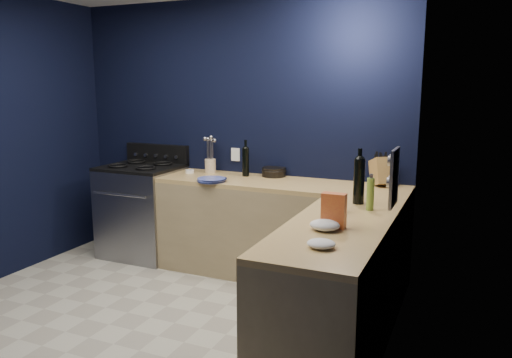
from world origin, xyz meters
The scene contains 26 objects.
floor centered at (0.00, 0.00, -0.01)m, with size 3.50×3.50×0.02m, color #B0AD9B.
wall_back centered at (0.00, 1.76, 1.30)m, with size 3.50×0.02×2.60m, color black.
wall_right centered at (1.76, 0.00, 1.30)m, with size 0.02×3.50×2.60m, color black.
cab_back centered at (0.60, 1.44, 0.43)m, with size 2.30×0.63×0.86m, color #9B865E.
top_back centered at (0.60, 1.44, 0.88)m, with size 2.30×0.63×0.04m, color olive.
cab_right centered at (1.44, 0.29, 0.43)m, with size 0.63×1.67×0.86m, color #9B865E.
top_right centered at (1.44, 0.29, 0.88)m, with size 0.63×1.67×0.04m, color olive.
gas_range centered at (-0.93, 1.42, 0.46)m, with size 0.76×0.66×0.92m, color gray.
oven_door centered at (-0.93, 1.10, 0.45)m, with size 0.59×0.02×0.42m, color black.
cooktop centered at (-0.93, 1.42, 0.94)m, with size 0.76×0.66×0.03m, color black.
backguard centered at (-0.93, 1.72, 1.04)m, with size 0.76×0.06×0.20m, color black.
spice_panel centered at (1.74, 0.55, 1.18)m, with size 0.02×0.28×0.38m, color gray.
wall_outlet centered at (0.00, 1.74, 1.08)m, with size 0.09×0.02×0.13m, color white.
plate_stack centered at (0.02, 1.20, 0.92)m, with size 0.26×0.26×0.03m, color #303C8C.
ramekin centered at (-0.40, 1.51, 0.92)m, with size 0.09×0.09×0.03m, color white.
utensil_crock centered at (-0.22, 1.61, 0.97)m, with size 0.11×0.11×0.14m, color beige.
wine_bottle_back centered at (0.19, 1.58, 1.04)m, with size 0.07×0.07×0.27m, color black.
lemon_basket centered at (0.44, 1.67, 0.94)m, with size 0.23×0.23×0.09m, color black.
knife_block centered at (1.46, 1.65, 1.02)m, with size 0.13×0.21×0.23m, color olive.
wine_bottle_right centered at (1.43, 0.89, 1.07)m, with size 0.08×0.08×0.34m, color black.
oil_bottle centered at (1.55, 0.73, 1.02)m, with size 0.05×0.05×0.23m, color olive.
spice_jar_near centered at (1.39, 0.61, 0.95)m, with size 0.05×0.05×0.11m, color olive.
spice_jar_far centered at (1.37, 0.51, 0.95)m, with size 0.05×0.05×0.09m, color olive.
crouton_bag centered at (1.43, 0.20, 1.01)m, with size 0.15×0.07×0.22m, color #B42223.
towel_front centered at (1.40, 0.12, 0.93)m, with size 0.19×0.16×0.07m, color white.
towel_end centered at (1.47, -0.21, 0.92)m, with size 0.16×0.14×0.05m, color white.
Camera 1 is at (2.20, -2.76, 1.79)m, focal length 35.23 mm.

